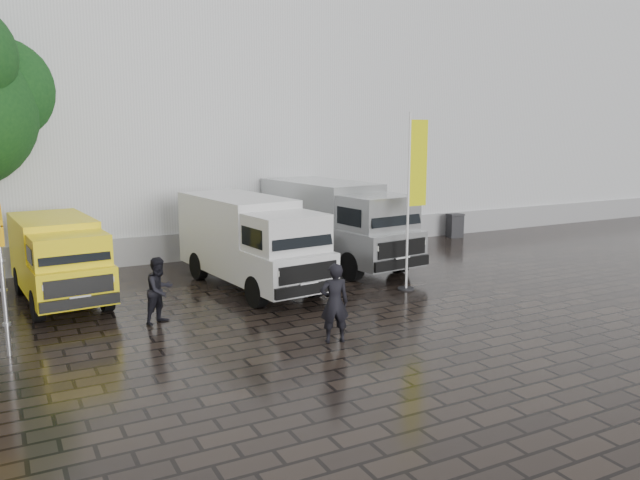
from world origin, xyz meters
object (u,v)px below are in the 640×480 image
object	(u,v)px
person_tent	(160,290)
person_front	(334,303)
flagpole	(414,192)
wheelie_bin	(455,225)
van_yellow	(59,261)
van_silver	(337,225)
van_white	(251,243)

from	to	relation	value
person_tent	person_front	bearing A→B (deg)	-76.86
flagpole	wheelie_bin	xyz separation A→B (m)	(7.06, 6.53, -2.40)
person_tent	van_yellow	bearing A→B (deg)	90.64
van_silver	person_tent	xyz separation A→B (m)	(-7.09, -3.78, -0.62)
van_yellow	van_white	distance (m)	5.36
van_silver	person_tent	size ratio (longest dim) A/B	4.03
van_yellow	wheelie_bin	distance (m)	16.84
wheelie_bin	person_tent	bearing A→B (deg)	-143.52
flagpole	wheelie_bin	size ratio (longest dim) A/B	4.99
flagpole	person_front	bearing A→B (deg)	-144.61
flagpole	wheelie_bin	distance (m)	9.91
person_tent	van_white	bearing A→B (deg)	3.11
van_white	flagpole	world-z (taller)	flagpole
wheelie_bin	person_tent	size ratio (longest dim) A/B	0.63
van_white	van_silver	size ratio (longest dim) A/B	0.93
person_front	person_tent	xyz separation A→B (m)	(-3.13, 3.21, -0.08)
van_white	person_front	bearing A→B (deg)	-98.19
van_yellow	van_silver	xyz separation A→B (m)	(9.07, 0.57, 0.30)
van_yellow	van_white	size ratio (longest dim) A/B	0.80
van_silver	person_front	bearing A→B (deg)	-126.73
van_yellow	van_silver	bearing A→B (deg)	-1.30
wheelie_bin	person_front	size ratio (longest dim) A/B	0.58
van_yellow	person_front	distance (m)	8.20
van_yellow	person_tent	bearing A→B (deg)	-63.15
van_silver	wheelie_bin	distance (m)	7.96
van_white	van_silver	distance (m)	4.10
van_yellow	person_tent	xyz separation A→B (m)	(1.98, -3.20, -0.32)
van_white	person_front	xyz separation A→B (m)	(-0.16, -5.45, -0.44)
van_yellow	van_white	xyz separation A→B (m)	(5.27, -0.96, 0.20)
van_silver	flagpole	distance (m)	4.19
wheelie_bin	van_white	bearing A→B (deg)	-146.98
van_yellow	van_silver	world-z (taller)	van_silver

